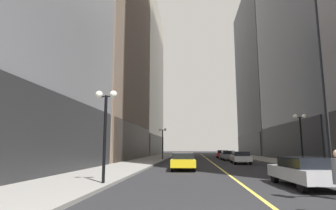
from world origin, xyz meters
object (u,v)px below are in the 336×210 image
(car_silver, at_px, (306,171))
(street_lamp_left_far, at_px, (163,137))
(car_yellow, at_px, (183,161))
(car_white, at_px, (240,157))
(street_lamp_left_near, at_px, (106,115))
(car_grey, at_px, (228,155))
(car_red, at_px, (223,154))
(street_lamp_right_mid, at_px, (301,129))

(car_silver, xyz_separation_m, street_lamp_left_far, (-9.07, 25.08, 2.54))
(car_yellow, height_order, car_white, same)
(street_lamp_left_near, bearing_deg, street_lamp_left_far, 90.00)
(street_lamp_left_far, bearing_deg, car_grey, 8.05)
(street_lamp_left_near, bearing_deg, car_yellow, 70.61)
(car_red, height_order, street_lamp_right_mid, street_lamp_right_mid)
(car_grey, bearing_deg, car_yellow, -108.18)
(street_lamp_left_far, relative_size, street_lamp_right_mid, 1.00)
(car_yellow, bearing_deg, car_red, 76.98)
(car_red, relative_size, street_lamp_left_near, 1.06)
(car_yellow, height_order, street_lamp_left_near, street_lamp_left_near)
(car_white, bearing_deg, car_yellow, -124.03)
(car_yellow, height_order, street_lamp_right_mid, street_lamp_right_mid)
(car_yellow, relative_size, car_red, 0.99)
(car_yellow, bearing_deg, car_white, 55.97)
(car_silver, distance_m, car_white, 17.88)
(car_silver, bearing_deg, street_lamp_right_mid, 69.53)
(street_lamp_left_near, xyz_separation_m, street_lamp_right_mid, (12.80, 10.39, 0.00))
(car_grey, xyz_separation_m, street_lamp_right_mid, (3.79, -16.37, 2.54))
(street_lamp_left_near, bearing_deg, car_white, 63.07)
(street_lamp_left_far, xyz_separation_m, street_lamp_right_mid, (12.80, -15.10, 0.00))
(car_grey, height_order, street_lamp_left_near, street_lamp_left_near)
(car_red, bearing_deg, car_white, -89.59)
(car_white, relative_size, car_red, 1.02)
(car_grey, bearing_deg, street_lamp_right_mid, -76.96)
(car_grey, bearing_deg, street_lamp_left_near, -108.61)
(car_white, xyz_separation_m, street_lamp_right_mid, (3.51, -7.90, 2.54))
(car_yellow, distance_m, car_grey, 18.20)
(street_lamp_left_near, bearing_deg, car_silver, 2.57)
(car_white, height_order, car_red, same)
(car_silver, distance_m, street_lamp_left_far, 26.79)
(car_silver, distance_m, street_lamp_right_mid, 10.95)
(car_grey, bearing_deg, car_silver, -89.86)
(car_red, height_order, street_lamp_left_near, street_lamp_left_near)
(car_red, xyz_separation_m, street_lamp_right_mid, (3.63, -24.34, 2.54))
(car_silver, bearing_deg, street_lamp_left_far, 109.89)
(car_white, xyz_separation_m, car_grey, (-0.28, 8.47, -0.00))
(street_lamp_right_mid, bearing_deg, car_silver, -110.47)
(car_yellow, xyz_separation_m, street_lamp_left_near, (-3.33, -9.47, 2.54))
(car_red, xyz_separation_m, street_lamp_left_near, (-9.17, -34.73, 2.54))
(car_yellow, distance_m, street_lamp_left_near, 10.35)
(car_grey, bearing_deg, car_red, 88.84)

